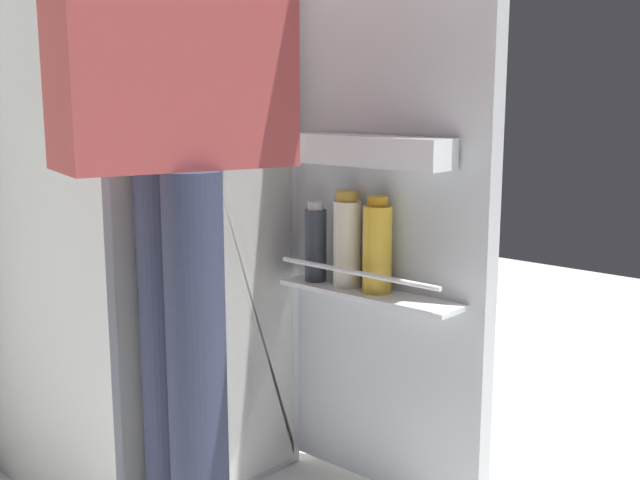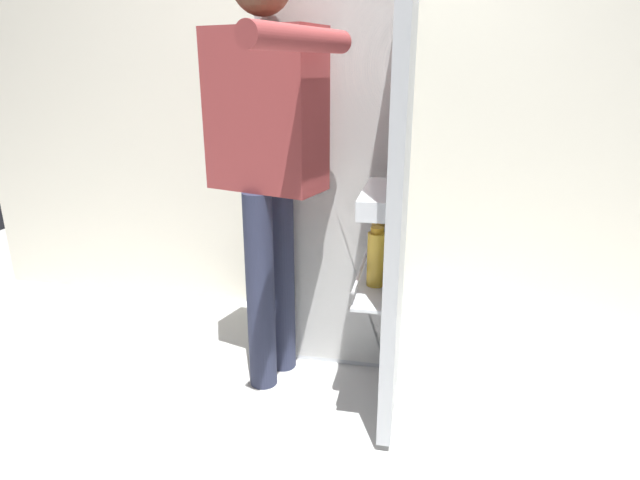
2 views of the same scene
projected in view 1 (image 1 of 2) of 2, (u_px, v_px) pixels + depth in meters
kitchen_wall at (59, 1)px, 2.17m from camera, size 4.40×0.10×2.53m
refrigerator at (158, 149)px, 2.01m from camera, size 0.64×1.14×1.76m
person at (177, 72)px, 1.55m from camera, size 0.58×0.85×1.74m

